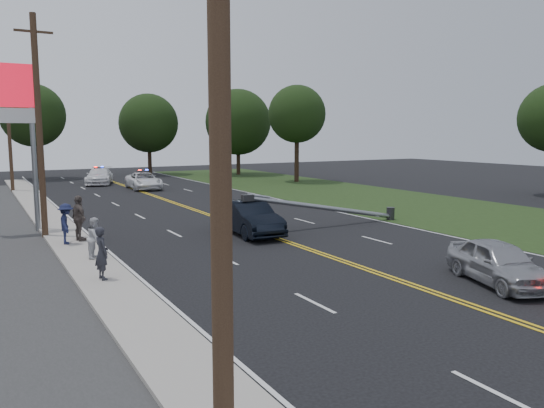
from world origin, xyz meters
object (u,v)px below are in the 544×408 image
traffic_signal (227,139)px  bystander_a (102,253)px  emergency_a (144,181)px  bystander_c (66,224)px  emergency_b (99,176)px  pylon_sign (3,107)px  utility_pole_mid (39,126)px  waiting_sedan (499,262)px  fallen_streetlight (333,208)px  bystander_b (95,238)px  bystander_d (79,218)px  crashed_sedan (249,218)px  utility_pole_near (220,109)px  utility_pole_far (9,129)px

traffic_signal → bystander_a: 31.89m
traffic_signal → emergency_a: (-7.56, 0.76, -3.50)m
bystander_a → bystander_c: bearing=-7.7°
emergency_a → emergency_b: bearing=113.6°
emergency_a → bystander_c: bystander_c is taller
pylon_sign → utility_pole_mid: 2.55m
pylon_sign → utility_pole_mid: bearing=-57.0°
pylon_sign → waiting_sedan: pylon_sign is taller
fallen_streetlight → bystander_b: 12.39m
bystander_d → crashed_sedan: bearing=-117.2°
pylon_sign → bystander_d: pylon_sign is taller
waiting_sedan → bystander_c: bearing=149.6°
bystander_a → emergency_a: bearing=-27.4°
fallen_streetlight → utility_pole_near: size_ratio=0.94×
utility_pole_mid → bystander_b: 7.23m
traffic_signal → bystander_a: traffic_signal is taller
bystander_c → waiting_sedan: bearing=-131.2°
traffic_signal → crashed_sedan: bearing=-112.2°
utility_pole_far → bystander_b: size_ratio=6.50×
traffic_signal → bystander_b: (-16.37, -23.77, -3.32)m
bystander_b → bystander_c: size_ratio=0.89×
emergency_a → bystander_d: bearing=-110.1°
utility_pole_far → bystander_c: size_ratio=5.79×
utility_pole_mid → emergency_a: 21.67m
emergency_b → bystander_b: (-6.40, -30.80, 0.11)m
pylon_sign → bystander_a: bearing=-79.6°
traffic_signal → emergency_a: size_ratio=1.38×
fallen_streetlight → waiting_sedan: size_ratio=2.26×
bystander_d → bystander_a: bearing=162.6°
traffic_signal → utility_pole_near: 41.84m
fallen_streetlight → utility_pole_far: 29.54m
utility_pole_far → bystander_c: 24.92m
waiting_sedan → emergency_a: (-1.74, 34.03, 0.01)m
utility_pole_mid → emergency_b: bearing=73.3°
utility_pole_mid → bystander_d: size_ratio=5.04×
traffic_signal → utility_pole_far: utility_pole_far is taller
crashed_sedan → bystander_a: (-7.84, -4.98, 0.18)m
utility_pole_near → bystander_a: size_ratio=5.83×
emergency_a → bystander_b: 26.06m
bystander_c → crashed_sedan: bearing=-92.1°
waiting_sedan → emergency_b: size_ratio=0.77×
utility_pole_far → bystander_a: utility_pole_far is taller
crashed_sedan → waiting_sedan: 11.75m
bystander_b → bystander_d: size_ratio=0.77×
fallen_streetlight → emergency_a: fallen_streetlight is taller
bystander_d → waiting_sedan: bearing=-154.9°
utility_pole_mid → bystander_b: utility_pole_mid is taller
bystander_a → pylon_sign: bearing=1.5°
emergency_b → bystander_c: bearing=-86.4°
traffic_signal → emergency_a: bearing=174.3°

